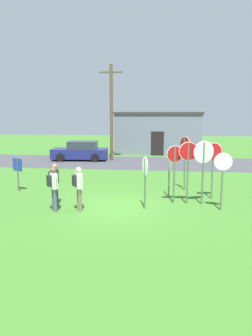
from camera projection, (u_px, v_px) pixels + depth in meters
ground_plane at (117, 207)px, 12.46m from camera, size 80.00×80.00×0.00m
street_asphalt at (139, 163)px, 23.56m from camera, size 60.00×6.40×0.01m
building_background at (158, 133)px, 29.09m from camera, size 7.82×4.10×3.77m
utility_pole at (111, 111)px, 24.21m from camera, size 1.80×0.24×7.32m
parked_car_on_street at (80, 151)px, 24.75m from camera, size 4.43×2.27×1.51m
stop_sign_tallest at (223, 172)px, 11.84m from camera, size 0.67×0.18×2.22m
stop_sign_center_cluster at (169, 167)px, 13.66m from camera, size 0.13×0.83×1.98m
stop_sign_rear_left at (188, 162)px, 12.60m from camera, size 0.76×0.16×2.56m
stop_sign_rear_right at (185, 154)px, 14.89m from camera, size 0.47×0.58×2.60m
stop_sign_leaning_right at (174, 165)px, 12.72m from camera, size 0.66×0.25×2.39m
stop_sign_low_front at (213, 161)px, 13.40m from camera, size 0.75×0.19×2.45m
stop_sign_leaning_left at (145, 174)px, 12.01m from camera, size 0.26×0.69×2.04m
stop_sign_nearest at (203, 160)px, 12.54m from camera, size 0.83×0.38×2.61m
person_near_signs at (53, 186)px, 11.77m from camera, size 0.46×0.49×1.69m
person_holding_notes at (55, 181)px, 12.56m from camera, size 0.39×0.57×1.69m
person_in_dark_shirt at (78, 186)px, 11.81m from camera, size 0.45×0.52×1.69m
info_panel_leftmost at (18, 169)px, 14.85m from camera, size 0.56×0.26×1.57m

